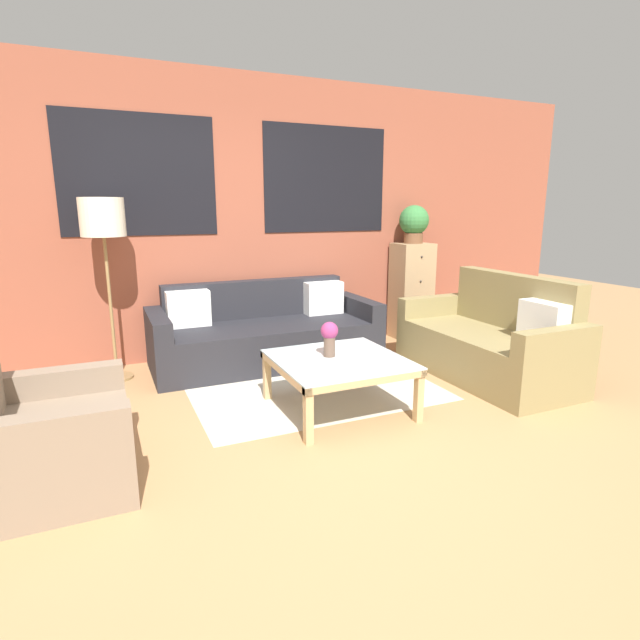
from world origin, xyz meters
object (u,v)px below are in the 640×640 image
object	(u,v)px
floor_lamp	(103,225)
settee_vintage	(490,343)
coffee_table	(339,366)
potted_plant	(414,222)
drawer_cabinet	(411,291)
armchair_corner	(45,440)
flower_vase	(329,336)
couch_dark	(265,335)

from	to	relation	value
floor_lamp	settee_vintage	bearing A→B (deg)	-22.92
coffee_table	floor_lamp	world-z (taller)	floor_lamp
settee_vintage	floor_lamp	distance (m)	3.54
potted_plant	drawer_cabinet	bearing A→B (deg)	-90.00
armchair_corner	coffee_table	size ratio (longest dim) A/B	0.94
coffee_table	drawer_cabinet	xyz separation A→B (m)	(1.74, 1.62, 0.20)
settee_vintage	flower_vase	distance (m)	1.66
couch_dark	coffee_table	size ratio (longest dim) A/B	2.35
couch_dark	potted_plant	world-z (taller)	potted_plant
drawer_cabinet	flower_vase	size ratio (longest dim) A/B	4.15
coffee_table	potted_plant	world-z (taller)	potted_plant
settee_vintage	drawer_cabinet	distance (m)	1.51
armchair_corner	floor_lamp	world-z (taller)	floor_lamp
armchair_corner	flower_vase	xyz separation A→B (m)	(1.90, 0.39, 0.29)
couch_dark	settee_vintage	xyz separation A→B (m)	(1.73, -1.25, 0.03)
flower_vase	armchair_corner	bearing A→B (deg)	-168.32
potted_plant	flower_vase	size ratio (longest dim) A/B	1.61
coffee_table	armchair_corner	bearing A→B (deg)	-170.82
settee_vintage	potted_plant	world-z (taller)	potted_plant
settee_vintage	coffee_table	distance (m)	1.60
couch_dark	armchair_corner	world-z (taller)	armchair_corner
flower_vase	drawer_cabinet	bearing A→B (deg)	40.92
coffee_table	flower_vase	distance (m)	0.23
armchair_corner	flower_vase	size ratio (longest dim) A/B	3.30
couch_dark	coffee_table	bearing A→B (deg)	-84.55
armchair_corner	drawer_cabinet	xyz separation A→B (m)	(3.68, 1.93, 0.28)
flower_vase	floor_lamp	bearing A→B (deg)	137.02
couch_dark	settee_vintage	size ratio (longest dim) A/B	1.32
coffee_table	flower_vase	bearing A→B (deg)	117.89
armchair_corner	coffee_table	world-z (taller)	armchair_corner
armchair_corner	potted_plant	bearing A→B (deg)	27.76
settee_vintage	floor_lamp	size ratio (longest dim) A/B	1.05
drawer_cabinet	potted_plant	world-z (taller)	potted_plant
couch_dark	drawer_cabinet	xyz separation A→B (m)	(1.87, 0.23, 0.28)
settee_vintage	drawer_cabinet	xyz separation A→B (m)	(0.14, 1.48, 0.24)
settee_vintage	potted_plant	bearing A→B (deg)	84.53
coffee_table	drawer_cabinet	size ratio (longest dim) A/B	0.84
settee_vintage	armchair_corner	xyz separation A→B (m)	(-3.53, -0.45, -0.03)
couch_dark	armchair_corner	size ratio (longest dim) A/B	2.49
couch_dark	settee_vintage	world-z (taller)	settee_vintage
drawer_cabinet	couch_dark	bearing A→B (deg)	-172.91
settee_vintage	armchair_corner	distance (m)	3.56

